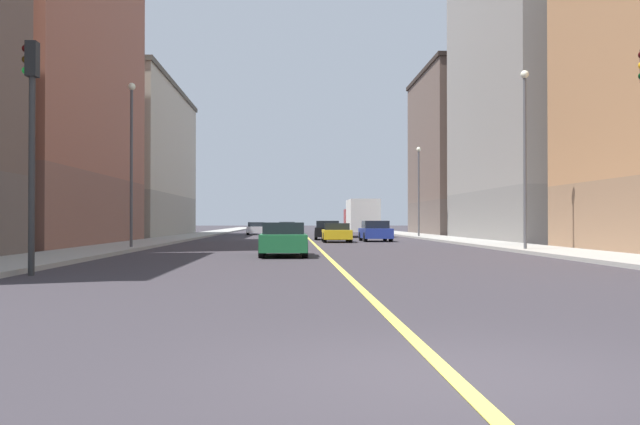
% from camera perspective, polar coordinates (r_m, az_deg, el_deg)
% --- Properties ---
extents(ground_plane, '(400.00, 400.00, 0.00)m').
position_cam_1_polar(ground_plane, '(6.54, 10.61, -12.96)').
color(ground_plane, '#332F34').
rests_on(ground_plane, ground).
extents(sidewalk_left, '(3.20, 168.00, 0.15)m').
position_cam_1_polar(sidewalk_left, '(56.42, 9.27, -2.01)').
color(sidewalk_left, '#9E9B93').
rests_on(sidewalk_left, ground).
extents(sidewalk_right, '(3.20, 168.00, 0.15)m').
position_cam_1_polar(sidewalk_right, '(55.90, -11.26, -2.02)').
color(sidewalk_right, '#9E9B93').
rests_on(sidewalk_right, ground).
extents(lane_center_stripe, '(0.16, 154.00, 0.01)m').
position_cam_1_polar(lane_center_stripe, '(55.26, -0.94, -2.12)').
color(lane_center_stripe, '#E5D14C').
rests_on(lane_center_stripe, ground).
extents(building_left_mid, '(8.90, 19.30, 21.68)m').
position_cam_1_polar(building_left_mid, '(52.04, 17.33, 9.82)').
color(building_left_mid, slate).
rests_on(building_left_mid, ground).
extents(building_left_far, '(8.90, 16.99, 16.23)m').
position_cam_1_polar(building_left_far, '(71.29, 11.69, 4.75)').
color(building_left_far, brown).
rests_on(building_left_far, ground).
extents(building_right_midblock, '(8.90, 20.10, 20.97)m').
position_cam_1_polar(building_right_midblock, '(42.88, -22.57, 11.63)').
color(building_right_midblock, brown).
rests_on(building_right_midblock, ground).
extents(building_right_distant, '(8.90, 24.73, 13.48)m').
position_cam_1_polar(building_right_distant, '(65.41, -15.24, 4.04)').
color(building_right_distant, '#9D9688').
rests_on(building_right_distant, ground).
extents(traffic_light_right_near, '(0.40, 0.32, 5.96)m').
position_cam_1_polar(traffic_light_right_near, '(19.37, -22.43, 6.68)').
color(traffic_light_right_near, '#2D2D2D').
rests_on(traffic_light_right_near, ground).
extents(street_lamp_left_near, '(0.36, 0.36, 7.96)m').
position_cam_1_polar(street_lamp_left_near, '(32.62, 16.33, 5.53)').
color(street_lamp_left_near, '#4C4C51').
rests_on(street_lamp_left_near, ground).
extents(street_lamp_right_near, '(0.36, 0.36, 7.82)m').
position_cam_1_polar(street_lamp_right_near, '(34.67, -15.09, 5.04)').
color(street_lamp_right_near, '#4C4C51').
rests_on(street_lamp_right_near, ground).
extents(street_lamp_left_far, '(0.36, 0.36, 7.25)m').
position_cam_1_polar(street_lamp_left_far, '(57.54, 8.03, 2.45)').
color(street_lamp_left_far, '#4C4C51').
rests_on(street_lamp_left_far, ground).
extents(car_blue, '(1.98, 4.01, 1.40)m').
position_cam_1_polar(car_blue, '(47.59, 4.53, -1.53)').
color(car_blue, '#23389E').
rests_on(car_blue, ground).
extents(car_black, '(2.04, 4.35, 1.39)m').
position_cam_1_polar(car_black, '(51.98, 0.61, -1.48)').
color(car_black, black).
rests_on(car_black, ground).
extents(car_yellow, '(1.89, 4.16, 1.24)m').
position_cam_1_polar(car_yellow, '(45.71, 1.35, -1.65)').
color(car_yellow, gold).
rests_on(car_yellow, ground).
extents(car_teal, '(1.91, 4.28, 1.29)m').
position_cam_1_polar(car_teal, '(72.20, -2.69, -1.28)').
color(car_teal, '#196670').
rests_on(car_teal, ground).
extents(car_green, '(1.87, 4.46, 1.33)m').
position_cam_1_polar(car_green, '(27.58, -3.01, -2.21)').
color(car_green, '#1E6B38').
rests_on(car_green, ground).
extents(car_white, '(2.04, 4.19, 1.26)m').
position_cam_1_polar(car_white, '(70.33, -5.20, -1.31)').
color(car_white, white).
rests_on(car_white, ground).
extents(box_truck, '(2.55, 7.80, 3.20)m').
position_cam_1_polar(box_truck, '(60.73, 3.39, -0.39)').
color(box_truck, maroon).
rests_on(box_truck, ground).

